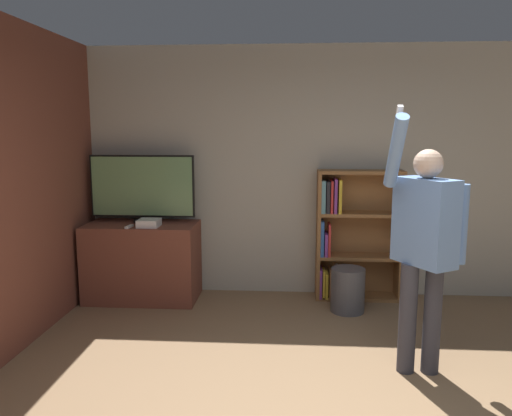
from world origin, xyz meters
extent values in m
cube|color=#B2AD9E|center=(0.00, 2.99, 1.35)|extent=(7.02, 0.06, 2.70)
cube|color=brown|center=(-2.54, 1.48, 1.35)|extent=(0.06, 4.56, 2.70)
cube|color=brown|center=(-1.88, 2.63, 0.41)|extent=(1.17, 0.61, 0.82)
cylinder|color=black|center=(-1.88, 2.72, 0.84)|extent=(0.22, 0.22, 0.03)
cylinder|color=black|center=(-1.88, 2.72, 0.88)|extent=(0.06, 0.06, 0.05)
cube|color=black|center=(-1.88, 2.72, 1.21)|extent=(1.12, 0.04, 0.66)
cube|color=#6B9360|center=(-1.88, 2.70, 1.21)|extent=(1.08, 0.01, 0.62)
cube|color=white|center=(-1.75, 2.48, 0.86)|extent=(0.21, 0.22, 0.08)
cube|color=white|center=(-1.94, 2.42, 0.83)|extent=(0.05, 0.14, 0.02)
cube|color=brown|center=(0.00, 2.80, 0.69)|extent=(0.04, 0.28, 1.39)
cube|color=brown|center=(0.86, 2.80, 0.69)|extent=(0.04, 0.28, 1.39)
cube|color=brown|center=(0.43, 2.94, 0.69)|extent=(0.89, 0.01, 1.39)
cube|color=brown|center=(0.43, 2.80, 0.02)|extent=(0.82, 0.28, 0.04)
cube|color=brown|center=(0.43, 2.80, 0.46)|extent=(0.82, 0.28, 0.04)
cube|color=brown|center=(0.43, 2.80, 0.93)|extent=(0.82, 0.28, 0.04)
cube|color=brown|center=(0.43, 2.80, 1.37)|extent=(0.82, 0.28, 0.04)
cube|color=#7A3889|center=(0.03, 2.79, 0.18)|extent=(0.03, 0.25, 0.32)
cube|color=gold|center=(0.06, 2.78, 0.17)|extent=(0.02, 0.22, 0.30)
cube|color=gold|center=(0.09, 2.77, 0.15)|extent=(0.03, 0.21, 0.27)
cube|color=#99663D|center=(0.13, 2.80, 0.17)|extent=(0.02, 0.27, 0.30)
cube|color=#338447|center=(0.16, 2.76, 0.14)|extent=(0.02, 0.20, 0.24)
cube|color=beige|center=(0.20, 2.78, 0.19)|extent=(0.04, 0.22, 0.34)
cube|color=#2D569E|center=(0.04, 2.77, 0.67)|extent=(0.03, 0.20, 0.38)
cube|color=#7A3889|center=(0.08, 2.79, 0.60)|extent=(0.03, 0.25, 0.24)
cube|color=red|center=(0.11, 2.77, 0.65)|extent=(0.02, 0.21, 0.35)
cube|color=#5B8E99|center=(0.04, 2.78, 1.11)|extent=(0.04, 0.22, 0.34)
cube|color=#232328|center=(0.09, 2.79, 1.11)|extent=(0.04, 0.26, 0.33)
cube|color=red|center=(0.13, 2.79, 1.11)|extent=(0.02, 0.26, 0.34)
cube|color=#7A3889|center=(0.17, 2.79, 1.12)|extent=(0.03, 0.26, 0.36)
cube|color=gold|center=(0.21, 2.79, 1.12)|extent=(0.03, 0.24, 0.35)
cylinder|color=#383842|center=(0.58, 1.15, 0.42)|extent=(0.13, 0.13, 0.84)
cylinder|color=#383842|center=(0.76, 1.15, 0.42)|extent=(0.13, 0.13, 0.84)
cube|color=#6B93D1|center=(0.67, 1.15, 1.15)|extent=(0.43, 0.50, 0.63)
sphere|color=beige|center=(0.67, 1.15, 1.57)|extent=(0.21, 0.21, 0.21)
cylinder|color=#6B93D1|center=(0.92, 1.15, 1.14)|extent=(0.09, 0.09, 0.58)
cylinder|color=#6B93D1|center=(0.41, 1.04, 1.66)|extent=(0.09, 0.41, 0.53)
cube|color=white|center=(0.41, 0.98, 1.91)|extent=(0.04, 0.09, 0.14)
cylinder|color=#4C4C51|center=(0.28, 2.39, 0.22)|extent=(0.34, 0.34, 0.44)
camera|label=1|loc=(-0.31, -2.46, 1.82)|focal=35.00mm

